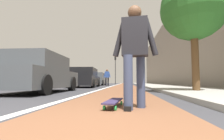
{
  "coord_description": "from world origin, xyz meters",
  "views": [
    {
      "loc": [
        -1.11,
        -0.22,
        0.42
      ],
      "look_at": [
        9.83,
        0.78,
        1.22
      ],
      "focal_mm": 25.87,
      "sensor_mm": 36.0,
      "label": 1
    }
  ],
  "objects_px": {
    "skater_person": "(135,49)",
    "parked_car_mid": "(85,78)",
    "traffic_light": "(115,64)",
    "parked_car_far": "(97,79)",
    "parked_car_near": "(39,74)",
    "street_tree_near": "(193,9)",
    "pedestrian_distant": "(107,76)",
    "skateboard": "(114,102)"
  },
  "relations": [
    {
      "from": "skater_person",
      "to": "parked_car_mid",
      "type": "height_order",
      "value": "skater_person"
    },
    {
      "from": "traffic_light",
      "to": "skater_person",
      "type": "bearing_deg",
      "value": -175.21
    },
    {
      "from": "parked_car_far",
      "to": "traffic_light",
      "type": "relative_size",
      "value": 0.93
    },
    {
      "from": "parked_car_near",
      "to": "street_tree_near",
      "type": "height_order",
      "value": "street_tree_near"
    },
    {
      "from": "parked_car_far",
      "to": "pedestrian_distant",
      "type": "distance_m",
      "value": 2.89
    },
    {
      "from": "skater_person",
      "to": "traffic_light",
      "type": "xyz_separation_m",
      "value": [
        23.35,
        1.96,
        2.33
      ]
    },
    {
      "from": "skater_person",
      "to": "traffic_light",
      "type": "relative_size",
      "value": 0.34
    },
    {
      "from": "skater_person",
      "to": "traffic_light",
      "type": "distance_m",
      "value": 23.55
    },
    {
      "from": "skater_person",
      "to": "parked_car_far",
      "type": "bearing_deg",
      "value": 12.62
    },
    {
      "from": "skater_person",
      "to": "parked_car_mid",
      "type": "xyz_separation_m",
      "value": [
        9.74,
        3.4,
        -0.24
      ]
    },
    {
      "from": "skater_person",
      "to": "traffic_light",
      "type": "bearing_deg",
      "value": 4.79
    },
    {
      "from": "parked_car_mid",
      "to": "street_tree_near",
      "type": "distance_m",
      "value": 8.8
    },
    {
      "from": "skateboard",
      "to": "traffic_light",
      "type": "bearing_deg",
      "value": 3.97
    },
    {
      "from": "parked_car_far",
      "to": "street_tree_near",
      "type": "bearing_deg",
      "value": -154.78
    },
    {
      "from": "skateboard",
      "to": "traffic_light",
      "type": "height_order",
      "value": "traffic_light"
    },
    {
      "from": "parked_car_mid",
      "to": "parked_car_near",
      "type": "bearing_deg",
      "value": 178.42
    },
    {
      "from": "street_tree_near",
      "to": "pedestrian_distant",
      "type": "relative_size",
      "value": 2.56
    },
    {
      "from": "parked_car_near",
      "to": "parked_car_mid",
      "type": "bearing_deg",
      "value": -1.58
    },
    {
      "from": "skater_person",
      "to": "street_tree_near",
      "type": "height_order",
      "value": "street_tree_near"
    },
    {
      "from": "parked_car_far",
      "to": "pedestrian_distant",
      "type": "relative_size",
      "value": 2.61
    },
    {
      "from": "skateboard",
      "to": "parked_car_mid",
      "type": "relative_size",
      "value": 0.19
    },
    {
      "from": "skateboard",
      "to": "pedestrian_distant",
      "type": "height_order",
      "value": "pedestrian_distant"
    },
    {
      "from": "skater_person",
      "to": "parked_car_far",
      "type": "xyz_separation_m",
      "value": [
        16.4,
        3.67,
        -0.23
      ]
    },
    {
      "from": "skater_person",
      "to": "skateboard",
      "type": "bearing_deg",
      "value": 66.74
    },
    {
      "from": "skater_person",
      "to": "parked_car_near",
      "type": "distance_m",
      "value": 5.0
    },
    {
      "from": "parked_car_mid",
      "to": "parked_car_far",
      "type": "relative_size",
      "value": 1.03
    },
    {
      "from": "pedestrian_distant",
      "to": "parked_car_mid",
      "type": "bearing_deg",
      "value": 163.53
    },
    {
      "from": "parked_car_near",
      "to": "pedestrian_distant",
      "type": "height_order",
      "value": "pedestrian_distant"
    },
    {
      "from": "pedestrian_distant",
      "to": "skater_person",
      "type": "bearing_deg",
      "value": -171.23
    },
    {
      "from": "skateboard",
      "to": "traffic_light",
      "type": "relative_size",
      "value": 0.18
    },
    {
      "from": "parked_car_near",
      "to": "traffic_light",
      "type": "height_order",
      "value": "traffic_light"
    },
    {
      "from": "skater_person",
      "to": "pedestrian_distant",
      "type": "xyz_separation_m",
      "value": [
        13.95,
        2.15,
        0.04
      ]
    },
    {
      "from": "parked_car_mid",
      "to": "traffic_light",
      "type": "xyz_separation_m",
      "value": [
        13.61,
        -1.44,
        2.57
      ]
    },
    {
      "from": "skater_person",
      "to": "parked_car_mid",
      "type": "bearing_deg",
      "value": 19.22
    },
    {
      "from": "street_tree_near",
      "to": "pedestrian_distant",
      "type": "height_order",
      "value": "street_tree_near"
    },
    {
      "from": "parked_car_far",
      "to": "traffic_light",
      "type": "height_order",
      "value": "traffic_light"
    },
    {
      "from": "skater_person",
      "to": "street_tree_near",
      "type": "xyz_separation_m",
      "value": [
        3.57,
        -2.37,
        2.22
      ]
    },
    {
      "from": "parked_car_near",
      "to": "traffic_light",
      "type": "relative_size",
      "value": 0.88
    },
    {
      "from": "parked_car_mid",
      "to": "street_tree_near",
      "type": "bearing_deg",
      "value": -136.93
    },
    {
      "from": "traffic_light",
      "to": "pedestrian_distant",
      "type": "bearing_deg",
      "value": 178.81
    },
    {
      "from": "skateboard",
      "to": "parked_car_far",
      "type": "bearing_deg",
      "value": 11.56
    },
    {
      "from": "street_tree_near",
      "to": "pedestrian_distant",
      "type": "distance_m",
      "value": 11.53
    }
  ]
}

